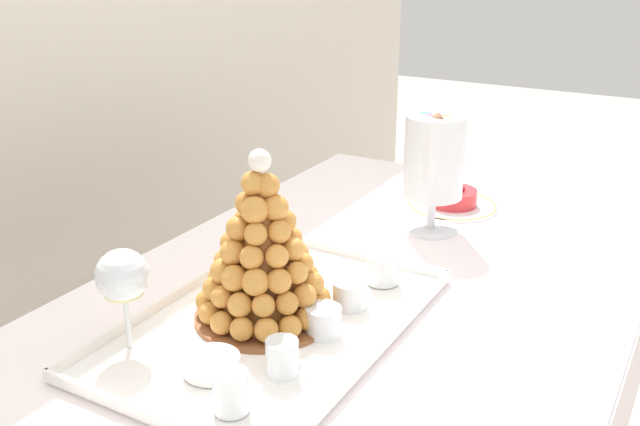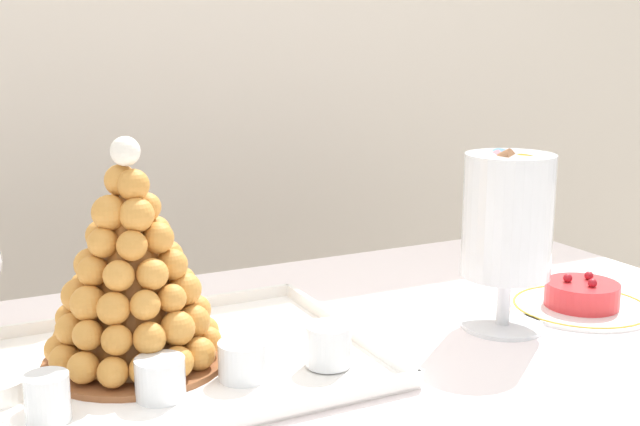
# 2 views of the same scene
# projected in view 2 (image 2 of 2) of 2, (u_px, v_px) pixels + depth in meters

# --- Properties ---
(backdrop_wall) EXTENTS (4.80, 0.10, 2.50)m
(backdrop_wall) POSITION_uv_depth(u_px,v_px,m) (97.00, 12.00, 1.84)
(backdrop_wall) COLOR silver
(backdrop_wall) RESTS_ON ground_plane
(serving_tray) EXTENTS (0.61, 0.40, 0.02)m
(serving_tray) POSITION_uv_depth(u_px,v_px,m) (135.00, 372.00, 1.01)
(serving_tray) COLOR white
(serving_tray) RESTS_ON buffet_table
(croquembouche) EXTENTS (0.23, 0.23, 0.29)m
(croquembouche) POSITION_uv_depth(u_px,v_px,m) (132.00, 279.00, 1.01)
(croquembouche) COLOR brown
(croquembouche) RESTS_ON serving_tray
(dessert_cup_mid_left) EXTENTS (0.05, 0.05, 0.05)m
(dessert_cup_mid_left) POSITION_uv_depth(u_px,v_px,m) (48.00, 400.00, 0.87)
(dessert_cup_mid_left) COLOR silver
(dessert_cup_mid_left) RESTS_ON serving_tray
(dessert_cup_centre) EXTENTS (0.06, 0.06, 0.05)m
(dessert_cup_centre) POSITION_uv_depth(u_px,v_px,m) (160.00, 380.00, 0.93)
(dessert_cup_centre) COLOR silver
(dessert_cup_centre) RESTS_ON serving_tray
(dessert_cup_mid_right) EXTENTS (0.06, 0.06, 0.05)m
(dessert_cup_mid_right) POSITION_uv_depth(u_px,v_px,m) (243.00, 362.00, 0.98)
(dessert_cup_mid_right) COLOR silver
(dessert_cup_mid_right) RESTS_ON serving_tray
(dessert_cup_right) EXTENTS (0.06, 0.06, 0.05)m
(dessert_cup_right) POSITION_uv_depth(u_px,v_px,m) (328.00, 347.00, 1.02)
(dessert_cup_right) COLOR silver
(dessert_cup_right) RESTS_ON serving_tray
(macaron_goblet) EXTENTS (0.13, 0.13, 0.27)m
(macaron_goblet) POSITION_uv_depth(u_px,v_px,m) (505.00, 218.00, 1.15)
(macaron_goblet) COLOR white
(macaron_goblet) RESTS_ON buffet_table
(fruit_tart_plate) EXTENTS (0.21, 0.21, 0.06)m
(fruit_tart_plate) POSITION_uv_depth(u_px,v_px,m) (581.00, 300.00, 1.26)
(fruit_tart_plate) COLOR white
(fruit_tart_plate) RESTS_ON buffet_table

